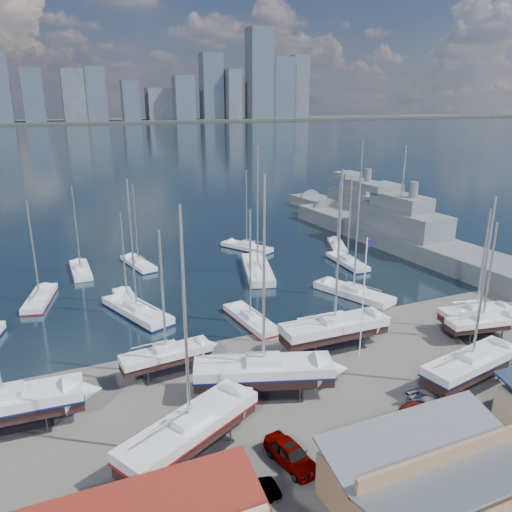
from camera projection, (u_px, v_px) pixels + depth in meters
name	position (u px, v px, depth m)	size (l,w,h in m)	color
ground	(306.00, 379.00, 44.32)	(1400.00, 1400.00, 0.00)	#605E59
water	(68.00, 140.00, 315.71)	(1400.00, 600.00, 0.40)	#192D39
far_shore	(51.00, 122.00, 542.92)	(1400.00, 80.00, 2.20)	#2D332D
skyline	(39.00, 85.00, 523.16)	(639.14, 43.80, 107.69)	#475166
shed_grey	(438.00, 478.00, 29.68)	(12.60, 8.40, 4.17)	#8C6B4C
sailboat_cradle_0	(4.00, 405.00, 36.72)	(11.40, 3.76, 18.01)	#2D2D33
sailboat_cradle_1	(190.00, 429.00, 34.05)	(11.25, 7.90, 17.76)	#2D2D33
sailboat_cradle_2	(166.00, 355.00, 44.42)	(8.27, 3.04, 13.41)	#2D2D33
sailboat_cradle_3	(263.00, 371.00, 41.27)	(11.99, 6.83, 18.50)	#2D2D33
sailboat_cradle_4	(335.00, 328.00, 49.27)	(11.03, 3.28, 17.77)	#2D2D33
sailboat_cradle_5	(472.00, 364.00, 42.61)	(10.65, 4.63, 16.61)	#2D2D33
sailboat_cradle_6	(476.00, 313.00, 53.37)	(8.34, 3.65, 13.27)	#2D2D33
sailboat_cradle_7	(482.00, 323.00, 51.02)	(7.70, 3.35, 12.46)	#2D2D33
sailboat_moored_1	(40.00, 299.00, 61.17)	(4.52, 9.17, 13.21)	black
sailboat_moored_2	(81.00, 271.00, 71.37)	(2.51, 8.71, 13.13)	black
sailboat_moored_3	(137.00, 312.00, 57.45)	(6.68, 11.39, 16.45)	black
sailboat_moored_4	(127.00, 301.00, 60.72)	(2.56, 7.90, 11.79)	black
sailboat_moored_5	(139.00, 264.00, 74.32)	(4.08, 8.92, 12.88)	black
sailboat_moored_6	(250.00, 320.00, 55.40)	(3.42, 9.21, 13.46)	black
sailboat_moored_7	(258.00, 271.00, 71.16)	(6.99, 12.94, 18.83)	black
sailboat_moored_8	(247.00, 248.00, 82.61)	(6.79, 9.29, 13.78)	black
sailboat_moored_9	(353.00, 294.00, 62.84)	(6.53, 10.89, 15.90)	black
sailboat_moored_10	(347.00, 263.00, 75.06)	(3.10, 9.26, 13.63)	black
sailboat_moored_11	(337.00, 246.00, 83.79)	(5.23, 8.23, 11.95)	black
naval_ship_east	(398.00, 237.00, 84.27)	(10.91, 51.70, 18.62)	slate
naval_ship_west	(358.00, 212.00, 103.03)	(10.94, 42.26, 17.76)	slate
car_a	(291.00, 454.00, 33.69)	(1.86, 4.62, 1.57)	gray
car_b	(248.00, 493.00, 30.53)	(1.41, 4.03, 1.33)	gray
car_c	(434.00, 423.00, 37.05)	(2.42, 5.25, 1.46)	gray
car_d	(434.00, 411.00, 38.57)	(1.88, 4.63, 1.34)	gray
flagpole	(364.00, 290.00, 46.26)	(1.05, 0.12, 11.88)	white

